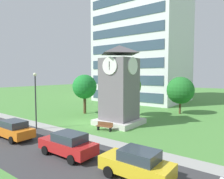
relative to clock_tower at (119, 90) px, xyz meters
The scene contains 13 objects.
ground_plane 5.88m from the clock_tower, 149.78° to the right, with size 160.00×160.00×0.00m, color #4C893D.
street_asphalt 11.75m from the clock_tower, 109.33° to the right, with size 120.00×7.20×0.01m, color #38383A.
kerb_strip 8.12m from the clock_tower, 121.32° to the right, with size 120.00×1.60×0.01m, color #9E9E99.
office_building 25.94m from the clock_tower, 112.09° to the left, with size 18.05×15.18×28.80m.
clock_tower is the anchor object (origin of this frame).
park_bench 4.89m from the clock_tower, 82.71° to the right, with size 1.86×0.82×0.88m.
street_lamp 9.30m from the clock_tower, 129.22° to the right, with size 0.36×0.36×6.06m.
tree_streetside 5.01m from the clock_tower, 109.97° to the left, with size 3.53×3.53×6.06m.
tree_by_building 11.40m from the clock_tower, 71.88° to the left, with size 4.04×4.04×5.56m.
tree_near_tower 8.39m from the clock_tower, 163.41° to the left, with size 3.64×3.64×5.88m.
parked_car_orange 11.84m from the clock_tower, 113.78° to the right, with size 4.77×1.97×1.69m.
parked_car_red 10.84m from the clock_tower, 75.81° to the right, with size 4.52×2.04×1.69m.
parked_car_yellow 13.26m from the clock_tower, 50.44° to the right, with size 4.18×1.96×1.69m.
Camera 1 is at (17.49, -17.58, 5.85)m, focal length 32.98 mm.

